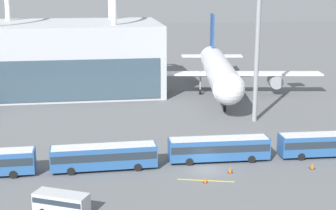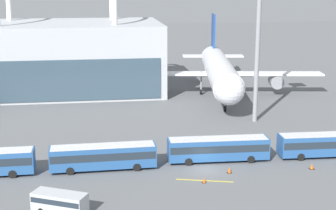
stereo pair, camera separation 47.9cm
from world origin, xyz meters
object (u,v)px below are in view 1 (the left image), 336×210
shuttle_bus_2 (104,156)px  traffic_cone_1 (312,166)px  service_van_foreground (61,201)px  traffic_cone_2 (230,170)px  shuttle_bus_3 (219,148)px  shuttle_bus_4 (328,143)px  floodlight_mast (259,18)px  airliner_at_gate_far (218,70)px  traffic_cone_0 (205,180)px

shuttle_bus_2 → traffic_cone_1: 26.11m
service_van_foreground → traffic_cone_2: 21.62m
shuttle_bus_3 → shuttle_bus_4: size_ratio=1.00×
traffic_cone_1 → traffic_cone_2: size_ratio=0.87×
floodlight_mast → service_van_foreground: bearing=-134.3°
airliner_at_gate_far → traffic_cone_1: 43.00m
airliner_at_gate_far → shuttle_bus_4: size_ratio=3.22×
traffic_cone_0 → traffic_cone_1: 14.49m
traffic_cone_0 → shuttle_bus_4: bearing=20.2°
shuttle_bus_3 → floodlight_mast: (10.69, 18.16, 15.27)m
traffic_cone_2 → shuttle_bus_2: bearing=167.5°
airliner_at_gate_far → traffic_cone_2: 43.71m
traffic_cone_1 → service_van_foreground: bearing=-164.8°
traffic_cone_0 → shuttle_bus_3: bearing=64.6°
shuttle_bus_4 → traffic_cone_0: (-18.19, -6.69, -1.52)m
service_van_foreground → floodlight_mast: bearing=-107.6°
shuttle_bus_2 → traffic_cone_0: shuttle_bus_2 is taller
service_van_foreground → floodlight_mast: 46.02m
airliner_at_gate_far → traffic_cone_1: size_ratio=62.75×
traffic_cone_1 → shuttle_bus_3: bearing=157.6°
shuttle_bus_4 → service_van_foreground: shuttle_bus_4 is taller
shuttle_bus_4 → floodlight_mast: floodlight_mast is taller
shuttle_bus_2 → traffic_cone_1: bearing=-9.1°
floodlight_mast → traffic_cone_0: size_ratio=42.58×
airliner_at_gate_far → service_van_foreground: airliner_at_gate_far is taller
shuttle_bus_2 → traffic_cone_0: 13.12m
floodlight_mast → shuttle_bus_4: bearing=-77.3°
shuttle_bus_2 → traffic_cone_2: (15.27, -3.39, -1.45)m
floodlight_mast → traffic_cone_1: (0.26, -22.68, -16.77)m
shuttle_bus_4 → traffic_cone_1: size_ratio=19.49×
airliner_at_gate_far → traffic_cone_2: airliner_at_gate_far is taller
service_van_foreground → traffic_cone_2: bearing=-130.4°
service_van_foreground → traffic_cone_2: (19.90, 8.41, -0.90)m
shuttle_bus_2 → traffic_cone_2: size_ratio=16.97×
airliner_at_gate_far → traffic_cone_0: (-12.63, -45.17, -4.97)m
service_van_foreground → airliner_at_gate_far: bearing=-92.8°
shuttle_bus_3 → floodlight_mast: size_ratio=0.50×
shuttle_bus_2 → floodlight_mast: bearing=35.6°
floodlight_mast → traffic_cone_1: size_ratio=39.19×
shuttle_bus_2 → traffic_cone_2: 15.71m
traffic_cone_0 → traffic_cone_1: size_ratio=0.92×
shuttle_bus_2 → traffic_cone_0: size_ratio=21.12×
traffic_cone_1 → traffic_cone_2: 10.55m
shuttle_bus_4 → traffic_cone_1: (-3.92, -4.20, -1.49)m
shuttle_bus_3 → floodlight_mast: floodlight_mast is taller
shuttle_bus_4 → traffic_cone_1: shuttle_bus_4 is taller
shuttle_bus_2 → shuttle_bus_4: bearing=0.0°
shuttle_bus_2 → floodlight_mast: 35.39m
traffic_cone_2 → floodlight_mast: bearing=65.4°
shuttle_bus_4 → shuttle_bus_3: bearing=-179.2°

